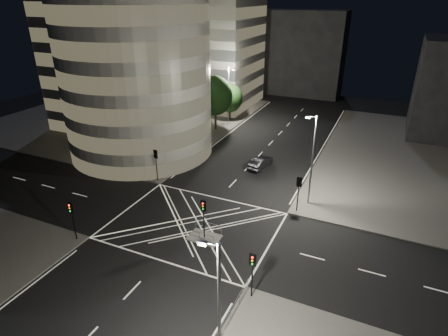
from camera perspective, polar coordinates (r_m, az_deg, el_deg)
The scene contains 23 objects.
ground at distance 38.23m, azimuth -4.67°, elevation -8.68°, with size 120.00×120.00×0.00m, color black.
sidewalk_far_left at distance 73.74m, azimuth -14.46°, elevation 7.68°, with size 42.00×42.00×0.15m, color #575452.
central_island at distance 36.31m, azimuth -3.02°, elevation -10.53°, with size 3.00×2.00×0.15m, color slate.
office_tower_curved at distance 59.64m, azimuth -14.31°, elevation 16.15°, with size 30.00×29.00×27.20m.
office_block_rear at distance 79.83m, azimuth -4.27°, elevation 17.83°, with size 24.00×16.00×22.00m, color gray.
building_far_end at distance 88.65m, azimuth 11.80°, elevation 16.72°, with size 18.00×8.00×18.00m, color black.
tree_a at distance 47.94m, azimuth -10.73°, elevation 4.79°, with size 4.78×4.78×7.51m.
tree_b at distance 52.67m, azimuth -7.03°, elevation 6.83°, with size 4.82×4.82×7.47m.
tree_c at distance 57.60m, azimuth -3.94°, elevation 8.64°, with size 4.35×4.35×7.28m.
tree_d at distance 62.49m, azimuth -1.33°, elevation 10.95°, with size 5.65×5.65×9.01m.
tree_e at distance 68.21m, azimuth 0.92°, elevation 10.62°, with size 4.54×4.54×6.58m.
traffic_signal_fl at distance 46.09m, azimuth -10.33°, elevation 1.31°, with size 0.55×0.22×4.00m.
traffic_signal_nl at distance 37.10m, azimuth -22.17°, elevation -6.51°, with size 0.55×0.22×4.00m.
traffic_signal_fr at distance 39.54m, azimuth 11.32°, elevation -2.98°, with size 0.55×0.22×4.00m.
traffic_signal_nr at distance 28.55m, azimuth 4.37°, elevation -14.84°, with size 0.55×0.22×4.00m.
traffic_signal_island at distance 34.73m, azimuth -3.13°, elevation -6.72°, with size 0.55×0.22×4.00m.
street_lamp_left_near at distance 49.51m, azimuth -7.80°, elevation 6.44°, with size 1.25×0.25×10.00m.
street_lamp_left_far at distance 64.79m, azimuth 0.72°, elevation 11.13°, with size 1.25×0.25×10.00m.
street_lamp_right_far at distance 40.26m, azimuth 13.27°, elevation 1.51°, with size 1.25×0.25×10.00m.
street_lamp_right_near at distance 21.70m, azimuth -0.87°, elevation -21.16°, with size 1.25×0.25×10.00m.
railing_island_south at distance 35.30m, azimuth -3.73°, elevation -10.47°, with size 2.80×0.06×1.10m, color slate.
railing_island_north at distance 36.60m, azimuth -2.39°, elevation -8.99°, with size 2.80×0.06×1.10m, color slate.
sedan at distance 50.04m, azimuth 5.56°, elevation 0.86°, with size 1.58×4.54×1.50m, color black.
Camera 1 is at (15.94, -27.51, 21.23)m, focal length 30.00 mm.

